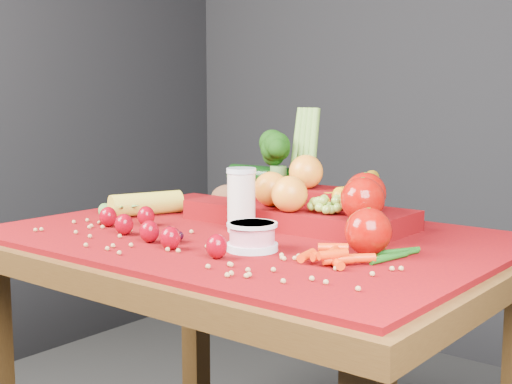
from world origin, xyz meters
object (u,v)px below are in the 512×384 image
Objects in this scene: table at (250,282)px; produce_mound at (309,199)px; yogurt_bowl at (252,235)px; milk_glass at (241,198)px.

produce_mound is (0.05, 0.15, 0.17)m from table.
yogurt_bowl is 0.17× the size of produce_mound.
milk_glass is 0.16m from produce_mound.
produce_mound is (-0.06, 0.27, 0.03)m from yogurt_bowl.
produce_mound reaches higher than milk_glass.
table is 1.85× the size of produce_mound.
produce_mound is at bearing 70.57° from table.
yogurt_bowl reaches higher than table.
milk_glass is (-0.03, 0.01, 0.18)m from table.
milk_glass reaches higher than table.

